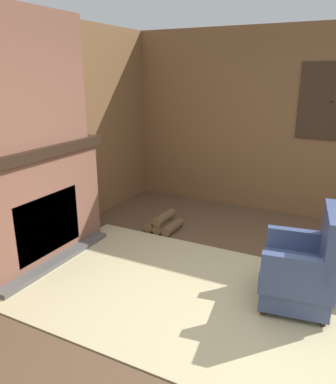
# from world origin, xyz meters

# --- Properties ---
(ground_plane) EXTENTS (14.00, 14.00, 0.00)m
(ground_plane) POSITION_xyz_m (0.00, 0.00, 0.00)
(ground_plane) COLOR brown
(wood_panel_wall_left) EXTENTS (0.06, 6.16, 2.69)m
(wood_panel_wall_left) POSITION_xyz_m (-2.81, 0.00, 1.35)
(wood_panel_wall_left) COLOR brown
(wood_panel_wall_left) RESTS_ON ground
(wood_panel_wall_back) EXTENTS (6.16, 0.09, 2.69)m
(wood_panel_wall_back) POSITION_xyz_m (0.00, 2.81, 1.36)
(wood_panel_wall_back) COLOR brown
(wood_panel_wall_back) RESTS_ON ground
(fireplace_hearth) EXTENTS (0.64, 1.88, 1.31)m
(fireplace_hearth) POSITION_xyz_m (-2.55, 0.00, 0.65)
(fireplace_hearth) COLOR brown
(fireplace_hearth) RESTS_ON ground
(chimney_breast) EXTENTS (0.38, 1.57, 1.37)m
(chimney_breast) POSITION_xyz_m (-2.56, 0.00, 1.99)
(chimney_breast) COLOR brown
(chimney_breast) RESTS_ON fireplace_hearth
(area_rug) EXTENTS (4.13, 2.11, 0.01)m
(area_rug) POSITION_xyz_m (-0.37, 0.10, 0.01)
(area_rug) COLOR #C6B789
(area_rug) RESTS_ON ground
(armchair) EXTENTS (0.70, 0.75, 0.95)m
(armchair) POSITION_xyz_m (0.27, 0.40, 0.35)
(armchair) COLOR #3D4C75
(armchair) RESTS_ON ground
(firewood_stack) EXTENTS (0.41, 0.44, 0.24)m
(firewood_stack) POSITION_xyz_m (-1.64, 1.38, 0.09)
(firewood_stack) COLOR brown
(firewood_stack) RESTS_ON ground
(storage_case) EXTENTS (0.16, 0.27, 0.16)m
(storage_case) POSITION_xyz_m (-2.61, 0.46, 1.39)
(storage_case) COLOR brown
(storage_case) RESTS_ON fireplace_hearth
(decorative_plate_on_mantel) EXTENTS (0.06, 0.22, 0.22)m
(decorative_plate_on_mantel) POSITION_xyz_m (-2.63, -0.10, 1.41)
(decorative_plate_on_mantel) COLOR #336093
(decorative_plate_on_mantel) RESTS_ON fireplace_hearth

